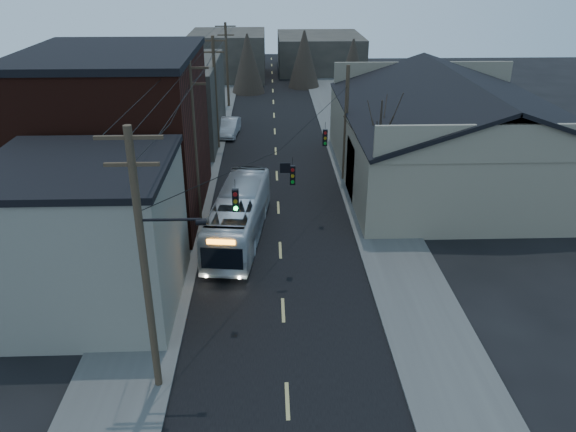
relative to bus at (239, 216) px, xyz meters
name	(u,v)px	position (x,y,z in m)	size (l,w,h in m)	color
road_surface	(276,159)	(2.40, 14.39, -1.47)	(9.00, 110.00, 0.02)	black
sidewalk_left	(198,159)	(-4.10, 14.39, -1.42)	(4.00, 110.00, 0.12)	#474744
sidewalk_right	(354,157)	(8.90, 14.39, -1.42)	(4.00, 110.00, 0.12)	#474744
building_clapboard	(87,238)	(-6.60, -6.61, 2.02)	(8.00, 8.00, 7.00)	slate
building_brick	(118,137)	(-7.60, 4.39, 3.52)	(10.00, 12.00, 10.00)	black
building_left_far	(169,101)	(-7.10, 20.39, 2.02)	(9.00, 14.00, 7.00)	#2E2A25
warehouse	(453,144)	(15.40, 9.39, 1.22)	(16.16, 20.60, 7.73)	#7F705C
building_far_left	(228,55)	(-3.60, 49.39, 1.52)	(10.00, 12.00, 6.00)	#2E2A25
building_far_right	(319,52)	(9.40, 54.39, 1.02)	(12.00, 14.00, 5.00)	#2E2A25
bare_tree	(378,156)	(8.90, 4.39, 2.12)	(0.40, 0.40, 7.20)	black
utility_lines	(232,120)	(-0.71, 8.53, 3.47)	(11.24, 45.28, 10.50)	#382B1E
bus	(239,216)	(0.00, 0.00, 0.00)	(2.49, 10.62, 2.96)	silver
parked_car	(229,127)	(-1.90, 21.31, -0.70)	(1.65, 4.74, 1.56)	#ADB0B5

